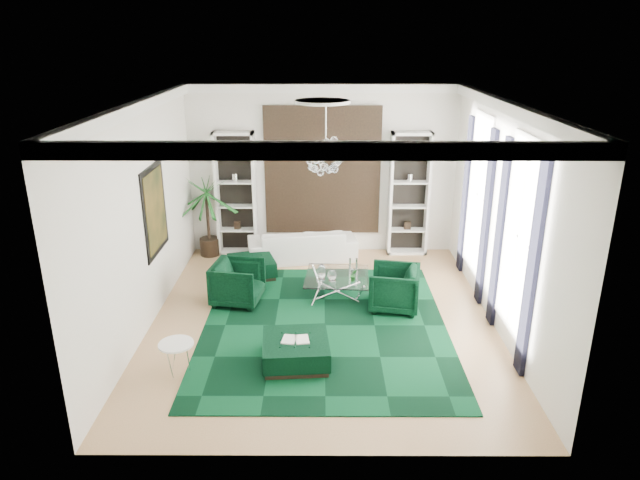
{
  "coord_description": "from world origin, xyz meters",
  "views": [
    {
      "loc": [
        -0.0,
        -9.08,
        4.8
      ],
      "look_at": [
        -0.04,
        0.5,
        1.32
      ],
      "focal_mm": 32.0,
      "sensor_mm": 36.0,
      "label": 1
    }
  ],
  "objects_px": {
    "ottoman_side": "(252,267)",
    "side_table": "(177,359)",
    "sofa": "(302,244)",
    "armchair_left": "(238,283)",
    "palm": "(207,205)",
    "ottoman_front": "(296,351)",
    "coffee_table": "(337,286)",
    "armchair_right": "(394,288)"
  },
  "relations": [
    {
      "from": "coffee_table",
      "to": "armchair_left",
      "type": "bearing_deg",
      "value": -170.24
    },
    {
      "from": "armchair_right",
      "to": "palm",
      "type": "relative_size",
      "value": 0.37
    },
    {
      "from": "ottoman_side",
      "to": "ottoman_front",
      "type": "bearing_deg",
      "value": -72.26
    },
    {
      "from": "sofa",
      "to": "side_table",
      "type": "distance_m",
      "value": 4.95
    },
    {
      "from": "side_table",
      "to": "palm",
      "type": "height_order",
      "value": "palm"
    },
    {
      "from": "ottoman_front",
      "to": "coffee_table",
      "type": "bearing_deg",
      "value": 74.06
    },
    {
      "from": "armchair_right",
      "to": "sofa",
      "type": "bearing_deg",
      "value": -133.87
    },
    {
      "from": "ottoman_front",
      "to": "armchair_right",
      "type": "bearing_deg",
      "value": 47.27
    },
    {
      "from": "sofa",
      "to": "coffee_table",
      "type": "distance_m",
      "value": 2.07
    },
    {
      "from": "armchair_left",
      "to": "armchair_right",
      "type": "xyz_separation_m",
      "value": [
        2.91,
        -0.23,
        0.0
      ]
    },
    {
      "from": "armchair_left",
      "to": "ottoman_side",
      "type": "bearing_deg",
      "value": 4.33
    },
    {
      "from": "ottoman_front",
      "to": "palm",
      "type": "height_order",
      "value": "palm"
    },
    {
      "from": "ottoman_side",
      "to": "side_table",
      "type": "xyz_separation_m",
      "value": [
        -0.68,
        -3.64,
        0.05
      ]
    },
    {
      "from": "side_table",
      "to": "palm",
      "type": "bearing_deg",
      "value": 95.04
    },
    {
      "from": "ottoman_side",
      "to": "side_table",
      "type": "relative_size",
      "value": 1.73
    },
    {
      "from": "coffee_table",
      "to": "palm",
      "type": "height_order",
      "value": "palm"
    },
    {
      "from": "coffee_table",
      "to": "ottoman_side",
      "type": "bearing_deg",
      "value": 152.55
    },
    {
      "from": "palm",
      "to": "coffee_table",
      "type": "bearing_deg",
      "value": -36.93
    },
    {
      "from": "armchair_left",
      "to": "side_table",
      "type": "distance_m",
      "value": 2.48
    },
    {
      "from": "armchair_left",
      "to": "ottoman_front",
      "type": "xyz_separation_m",
      "value": [
        1.18,
        -2.11,
        -0.21
      ]
    },
    {
      "from": "sofa",
      "to": "ottoman_side",
      "type": "bearing_deg",
      "value": 35.23
    },
    {
      "from": "armchair_right",
      "to": "palm",
      "type": "height_order",
      "value": "palm"
    },
    {
      "from": "armchair_right",
      "to": "side_table",
      "type": "bearing_deg",
      "value": -47.52
    },
    {
      "from": "coffee_table",
      "to": "palm",
      "type": "xyz_separation_m",
      "value": [
        -2.87,
        2.16,
        0.99
      ]
    },
    {
      "from": "armchair_right",
      "to": "ottoman_front",
      "type": "relative_size",
      "value": 0.89
    },
    {
      "from": "sofa",
      "to": "ottoman_front",
      "type": "distance_m",
      "value": 4.35
    },
    {
      "from": "palm",
      "to": "ottoman_front",
      "type": "bearing_deg",
      "value": -64.59
    },
    {
      "from": "ottoman_side",
      "to": "armchair_left",
      "type": "bearing_deg",
      "value": -94.99
    },
    {
      "from": "armchair_left",
      "to": "ottoman_side",
      "type": "relative_size",
      "value": 0.99
    },
    {
      "from": "palm",
      "to": "armchair_left",
      "type": "bearing_deg",
      "value": -68.02
    },
    {
      "from": "ottoman_side",
      "to": "palm",
      "type": "distance_m",
      "value": 1.94
    },
    {
      "from": "armchair_left",
      "to": "ottoman_side",
      "type": "height_order",
      "value": "armchair_left"
    },
    {
      "from": "armchair_left",
      "to": "sofa",
      "type": "bearing_deg",
      "value": -17.38
    },
    {
      "from": "side_table",
      "to": "armchair_left",
      "type": "bearing_deg",
      "value": 76.64
    },
    {
      "from": "armchair_right",
      "to": "coffee_table",
      "type": "height_order",
      "value": "armchair_right"
    },
    {
      "from": "armchair_right",
      "to": "coffee_table",
      "type": "xyz_separation_m",
      "value": [
        -1.03,
        0.56,
        -0.2
      ]
    },
    {
      "from": "armchair_right",
      "to": "ottoman_front",
      "type": "xyz_separation_m",
      "value": [
        -1.73,
        -1.87,
        -0.21
      ]
    },
    {
      "from": "ottoman_side",
      "to": "side_table",
      "type": "distance_m",
      "value": 3.7
    },
    {
      "from": "armchair_left",
      "to": "coffee_table",
      "type": "relative_size",
      "value": 0.75
    },
    {
      "from": "sofa",
      "to": "side_table",
      "type": "bearing_deg",
      "value": 60.54
    },
    {
      "from": "side_table",
      "to": "armchair_right",
      "type": "bearing_deg",
      "value": 31.96
    },
    {
      "from": "side_table",
      "to": "ottoman_side",
      "type": "bearing_deg",
      "value": 79.44
    }
  ]
}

